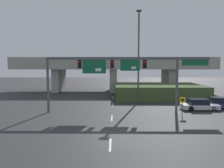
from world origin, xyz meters
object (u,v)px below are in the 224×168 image
at_px(speed_limit_sign, 182,103).
at_px(highway_light_pole_near, 139,54).
at_px(parked_sedan_near_right, 199,105).
at_px(parked_sedan_mid_right, 221,103).
at_px(signal_gantry, 122,67).

height_order(speed_limit_sign, highway_light_pole_near, highway_light_pole_near).
xyz_separation_m(parked_sedan_near_right, parked_sedan_mid_right, (3.18, 1.08, 0.02)).
height_order(speed_limit_sign, parked_sedan_mid_right, speed_limit_sign).
xyz_separation_m(signal_gantry, parked_sedan_near_right, (9.37, 1.64, -4.56)).
relative_size(highway_light_pole_near, parked_sedan_mid_right, 2.71).
bearing_deg(parked_sedan_near_right, parked_sedan_mid_right, 17.86).
height_order(highway_light_pole_near, parked_sedan_mid_right, highway_light_pole_near).
bearing_deg(parked_sedan_mid_right, highway_light_pole_near, 171.07).
relative_size(signal_gantry, speed_limit_sign, 8.68).
distance_m(speed_limit_sign, highway_light_pole_near, 10.88).
distance_m(speed_limit_sign, parked_sedan_near_right, 4.60).
height_order(signal_gantry, parked_sedan_mid_right, signal_gantry).
height_order(speed_limit_sign, parked_sedan_near_right, speed_limit_sign).
bearing_deg(speed_limit_sign, parked_sedan_near_right, 47.71).
xyz_separation_m(speed_limit_sign, parked_sedan_mid_right, (6.23, 4.44, -0.73)).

